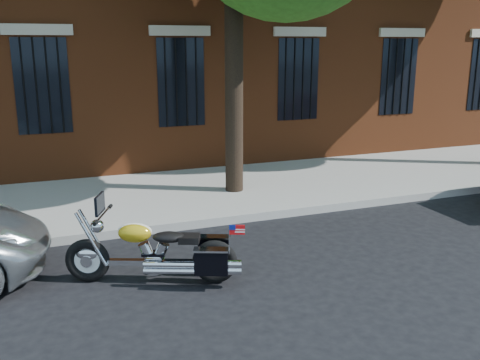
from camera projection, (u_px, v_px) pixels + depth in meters
name	position (u px, v px, depth m)	size (l,w,h in m)	color
ground	(269.00, 249.00, 8.22)	(120.00, 120.00, 0.00)	black
curb	(238.00, 218.00, 9.45)	(40.00, 0.16, 0.15)	gray
sidewalk	(206.00, 191.00, 11.15)	(40.00, 3.60, 0.15)	gray
motorcycle	(160.00, 254.00, 6.98)	(2.15, 1.28, 1.20)	black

